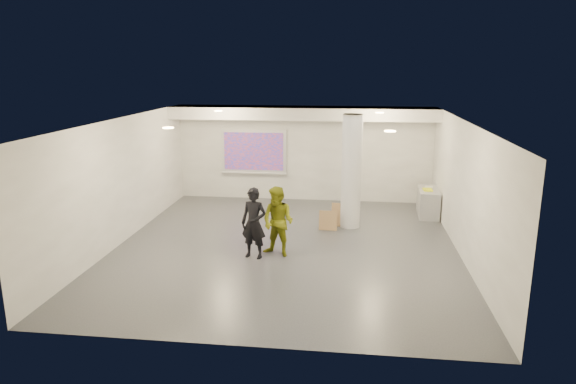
# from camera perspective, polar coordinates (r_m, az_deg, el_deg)

# --- Properties ---
(floor) EXTENTS (8.00, 9.00, 0.01)m
(floor) POSITION_cam_1_polar(r_m,az_deg,el_deg) (12.28, -0.23, -6.12)
(floor) COLOR #383B40
(floor) RESTS_ON ground
(ceiling) EXTENTS (8.00, 9.00, 0.01)m
(ceiling) POSITION_cam_1_polar(r_m,az_deg,el_deg) (11.61, -0.24, 7.94)
(ceiling) COLOR white
(ceiling) RESTS_ON floor
(wall_back) EXTENTS (8.00, 0.01, 3.00)m
(wall_back) POSITION_cam_1_polar(r_m,az_deg,el_deg) (16.24, 1.77, 4.30)
(wall_back) COLOR beige
(wall_back) RESTS_ON floor
(wall_front) EXTENTS (8.00, 0.01, 3.00)m
(wall_front) POSITION_cam_1_polar(r_m,az_deg,el_deg) (7.60, -4.55, -6.96)
(wall_front) COLOR beige
(wall_front) RESTS_ON floor
(wall_left) EXTENTS (0.01, 9.00, 3.00)m
(wall_left) POSITION_cam_1_polar(r_m,az_deg,el_deg) (12.97, -18.05, 1.17)
(wall_left) COLOR beige
(wall_left) RESTS_ON floor
(wall_right) EXTENTS (0.01, 9.00, 3.00)m
(wall_right) POSITION_cam_1_polar(r_m,az_deg,el_deg) (12.04, 19.01, 0.15)
(wall_right) COLOR beige
(wall_right) RESTS_ON floor
(soffit_band) EXTENTS (8.00, 1.10, 0.36)m
(soffit_band) POSITION_cam_1_polar(r_m,az_deg,el_deg) (15.53, 1.62, 8.77)
(soffit_band) COLOR silver
(soffit_band) RESTS_ON ceiling
(downlight_nw) EXTENTS (0.22, 0.22, 0.02)m
(downlight_nw) POSITION_cam_1_polar(r_m,az_deg,el_deg) (14.48, -7.74, 8.91)
(downlight_nw) COLOR #FFD486
(downlight_nw) RESTS_ON ceiling
(downlight_ne) EXTENTS (0.22, 0.22, 0.02)m
(downlight_ne) POSITION_cam_1_polar(r_m,az_deg,el_deg) (14.02, 10.14, 8.67)
(downlight_ne) COLOR #FFD486
(downlight_ne) RESTS_ON ceiling
(downlight_sw) EXTENTS (0.22, 0.22, 0.02)m
(downlight_sw) POSITION_cam_1_polar(r_m,az_deg,el_deg) (10.67, -13.18, 6.96)
(downlight_sw) COLOR #FFD486
(downlight_sw) RESTS_ON ceiling
(downlight_se) EXTENTS (0.22, 0.22, 0.02)m
(downlight_se) POSITION_cam_1_polar(r_m,az_deg,el_deg) (10.05, 11.27, 6.65)
(downlight_se) COLOR #FFD486
(downlight_se) RESTS_ON ceiling
(column) EXTENTS (0.52, 0.52, 3.00)m
(column) POSITION_cam_1_polar(r_m,az_deg,el_deg) (13.52, 7.06, 2.25)
(column) COLOR silver
(column) RESTS_ON floor
(projection_screen) EXTENTS (2.10, 0.13, 1.42)m
(projection_screen) POSITION_cam_1_polar(r_m,az_deg,el_deg) (16.42, -3.83, 4.47)
(projection_screen) COLOR silver
(projection_screen) RESTS_ON wall_back
(credenza) EXTENTS (0.62, 1.35, 0.77)m
(credenza) POSITION_cam_1_polar(r_m,az_deg,el_deg) (15.27, 15.30, -1.09)
(credenza) COLOR gray
(credenza) RESTS_ON floor
(papers_stack) EXTENTS (0.28, 0.33, 0.02)m
(papers_stack) POSITION_cam_1_polar(r_m,az_deg,el_deg) (15.39, 15.38, 0.55)
(papers_stack) COLOR silver
(papers_stack) RESTS_ON credenza
(postit_pad) EXTENTS (0.26, 0.35, 0.03)m
(postit_pad) POSITION_cam_1_polar(r_m,az_deg,el_deg) (15.02, 15.26, 0.26)
(postit_pad) COLOR #EEFB11
(postit_pad) RESTS_ON credenza
(cardboard_back) EXTENTS (0.59, 0.23, 0.62)m
(cardboard_back) POSITION_cam_1_polar(r_m,az_deg,el_deg) (13.82, 6.03, -2.55)
(cardboard_back) COLOR #96734A
(cardboard_back) RESTS_ON floor
(cardboard_front) EXTENTS (0.48, 0.16, 0.52)m
(cardboard_front) POSITION_cam_1_polar(r_m,az_deg,el_deg) (13.48, 4.47, -3.18)
(cardboard_front) COLOR #96734A
(cardboard_front) RESTS_ON floor
(woman) EXTENTS (0.65, 0.50, 1.60)m
(woman) POSITION_cam_1_polar(r_m,az_deg,el_deg) (11.42, -3.82, -3.48)
(woman) COLOR black
(woman) RESTS_ON floor
(man) EXTENTS (0.94, 0.85, 1.59)m
(man) POSITION_cam_1_polar(r_m,az_deg,el_deg) (11.51, -1.12, -3.32)
(man) COLOR olive
(man) RESTS_ON floor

